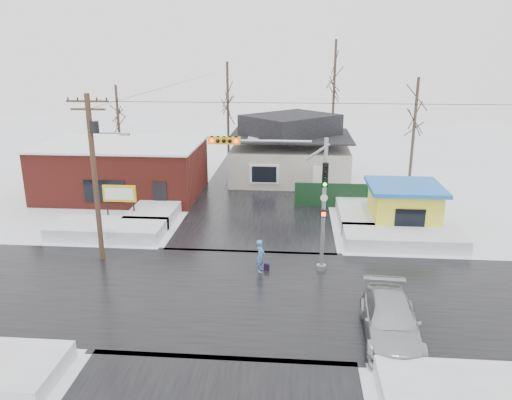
# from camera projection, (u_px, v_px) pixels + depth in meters

# --- Properties ---
(ground) EXTENTS (120.00, 120.00, 0.00)m
(ground) POSITION_uv_depth(u_px,v_px,m) (239.00, 294.00, 23.63)
(ground) COLOR white
(ground) RESTS_ON ground
(road_ns) EXTENTS (10.00, 120.00, 0.02)m
(road_ns) POSITION_uv_depth(u_px,v_px,m) (239.00, 294.00, 23.62)
(road_ns) COLOR black
(road_ns) RESTS_ON ground
(road_ew) EXTENTS (120.00, 10.00, 0.02)m
(road_ew) POSITION_uv_depth(u_px,v_px,m) (239.00, 294.00, 23.62)
(road_ew) COLOR black
(road_ew) RESTS_ON ground
(snowbank_nw) EXTENTS (7.00, 3.00, 0.80)m
(snowbank_nw) POSITION_uv_depth(u_px,v_px,m) (108.00, 229.00, 30.90)
(snowbank_nw) COLOR white
(snowbank_nw) RESTS_ON ground
(snowbank_ne) EXTENTS (7.00, 3.00, 0.80)m
(snowbank_ne) POSITION_uv_depth(u_px,v_px,m) (403.00, 238.00, 29.47)
(snowbank_ne) COLOR white
(snowbank_ne) RESTS_ON ground
(snowbank_se) EXTENTS (7.00, 3.00, 0.70)m
(snowbank_se) POSITION_uv_depth(u_px,v_px,m) (490.00, 396.00, 16.14)
(snowbank_se) COLOR white
(snowbank_se) RESTS_ON ground
(snowbank_nside_w) EXTENTS (3.00, 8.00, 0.80)m
(snowbank_nside_w) POSITION_uv_depth(u_px,v_px,m) (161.00, 206.00, 35.50)
(snowbank_nside_w) COLOR white
(snowbank_nside_w) RESTS_ON ground
(snowbank_nside_e) EXTENTS (3.00, 8.00, 0.80)m
(snowbank_nside_e) POSITION_uv_depth(u_px,v_px,m) (359.00, 211.00, 34.40)
(snowbank_nside_e) COLOR white
(snowbank_nside_e) RESTS_ON ground
(traffic_signal) EXTENTS (6.05, 0.68, 7.00)m
(traffic_signal) POSITION_uv_depth(u_px,v_px,m) (293.00, 186.00, 24.94)
(traffic_signal) COLOR gray
(traffic_signal) RESTS_ON ground
(utility_pole) EXTENTS (3.15, 0.44, 9.00)m
(utility_pole) POSITION_uv_depth(u_px,v_px,m) (95.00, 169.00, 26.10)
(utility_pole) COLOR #382619
(utility_pole) RESTS_ON ground
(brick_building) EXTENTS (12.20, 8.20, 4.12)m
(brick_building) POSITION_uv_depth(u_px,v_px,m) (123.00, 169.00, 39.14)
(brick_building) COLOR maroon
(brick_building) RESTS_ON ground
(marquee_sign) EXTENTS (2.20, 0.21, 2.55)m
(marquee_sign) POSITION_uv_depth(u_px,v_px,m) (119.00, 195.00, 32.83)
(marquee_sign) COLOR black
(marquee_sign) RESTS_ON ground
(house) EXTENTS (10.40, 8.40, 5.76)m
(house) POSITION_uv_depth(u_px,v_px,m) (290.00, 150.00, 43.68)
(house) COLOR #BBB6A9
(house) RESTS_ON ground
(kiosk) EXTENTS (4.60, 4.60, 2.88)m
(kiosk) POSITION_uv_depth(u_px,v_px,m) (403.00, 206.00, 31.98)
(kiosk) COLOR yellow
(kiosk) RESTS_ON ground
(fence) EXTENTS (8.00, 0.12, 1.80)m
(fence) POSITION_uv_depth(u_px,v_px,m) (350.00, 196.00, 36.20)
(fence) COLOR black
(fence) RESTS_ON ground
(tree_far_left) EXTENTS (3.00, 3.00, 10.00)m
(tree_far_left) POSITION_uv_depth(u_px,v_px,m) (227.00, 84.00, 46.41)
(tree_far_left) COLOR #332821
(tree_far_left) RESTS_ON ground
(tree_far_mid) EXTENTS (3.00, 3.00, 12.00)m
(tree_far_mid) POSITION_uv_depth(u_px,v_px,m) (335.00, 66.00, 47.07)
(tree_far_mid) COLOR #332821
(tree_far_mid) RESTS_ON ground
(tree_far_right) EXTENTS (3.00, 3.00, 9.00)m
(tree_far_right) POSITION_uv_depth(u_px,v_px,m) (417.00, 101.00, 39.66)
(tree_far_right) COLOR #332821
(tree_far_right) RESTS_ON ground
(tree_far_west) EXTENTS (3.00, 3.00, 8.00)m
(tree_far_west) POSITION_uv_depth(u_px,v_px,m) (117.00, 103.00, 45.76)
(tree_far_west) COLOR #332821
(tree_far_west) RESTS_ON ground
(pedestrian) EXTENTS (0.50, 0.69, 1.74)m
(pedestrian) POSITION_uv_depth(u_px,v_px,m) (261.00, 256.00, 25.75)
(pedestrian) COLOR #4678C4
(pedestrian) RESTS_ON ground
(car) EXTENTS (2.38, 5.39, 1.54)m
(car) POSITION_uv_depth(u_px,v_px,m) (391.00, 321.00, 19.81)
(car) COLOR #ACAFB4
(car) RESTS_ON ground
(shopping_bag) EXTENTS (0.30, 0.21, 0.35)m
(shopping_bag) POSITION_uv_depth(u_px,v_px,m) (267.00, 267.00, 26.09)
(shopping_bag) COLOR black
(shopping_bag) RESTS_ON ground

